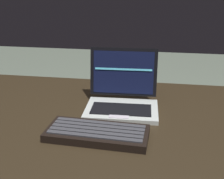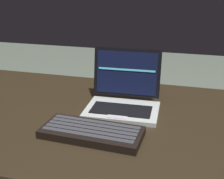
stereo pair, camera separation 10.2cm
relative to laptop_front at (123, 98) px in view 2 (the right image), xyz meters
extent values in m
cube|color=black|center=(0.00, -0.08, -0.06)|extent=(1.60, 0.78, 0.04)
cylinder|color=black|center=(-0.74, 0.25, -0.43)|extent=(0.05, 0.05, 0.69)
cube|color=#B6BCB7|center=(0.00, -0.03, -0.04)|extent=(0.27, 0.20, 0.02)
cube|color=black|center=(0.00, -0.05, -0.03)|extent=(0.22, 0.11, 0.00)
cube|color=#BFB6C3|center=(0.00, -0.10, -0.03)|extent=(0.07, 0.03, 0.00)
cube|color=black|center=(0.00, 0.07, 0.08)|extent=(0.26, 0.05, 0.18)
cube|color=black|center=(0.00, 0.07, 0.08)|extent=(0.23, 0.04, 0.16)
cube|color=#59CCF2|center=(0.00, 0.07, 0.09)|extent=(0.22, 0.01, 0.01)
cube|color=black|center=(-0.05, -0.22, -0.03)|extent=(0.32, 0.15, 0.02)
cube|color=#38383D|center=(-0.05, -0.27, -0.02)|extent=(0.29, 0.03, 0.00)
cube|color=#38383D|center=(-0.05, -0.24, -0.02)|extent=(0.29, 0.03, 0.00)
cube|color=#38383D|center=(-0.05, -0.22, -0.02)|extent=(0.29, 0.03, 0.00)
cube|color=#38383D|center=(-0.05, -0.20, -0.02)|extent=(0.29, 0.03, 0.00)
cube|color=#38383D|center=(-0.05, -0.18, -0.02)|extent=(0.29, 0.03, 0.00)
camera|label=1|loc=(0.12, -0.99, 0.42)|focal=46.60mm
camera|label=2|loc=(0.22, -0.97, 0.42)|focal=46.60mm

